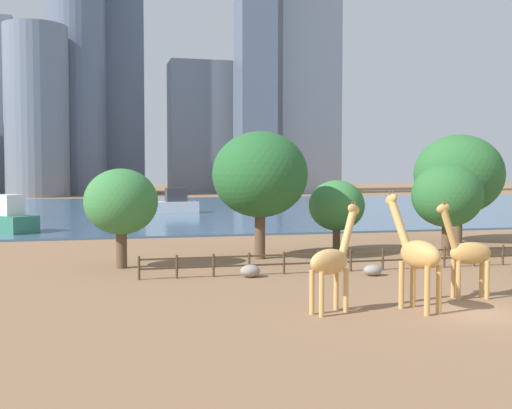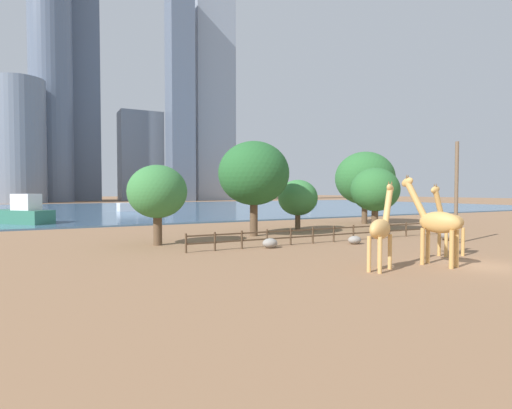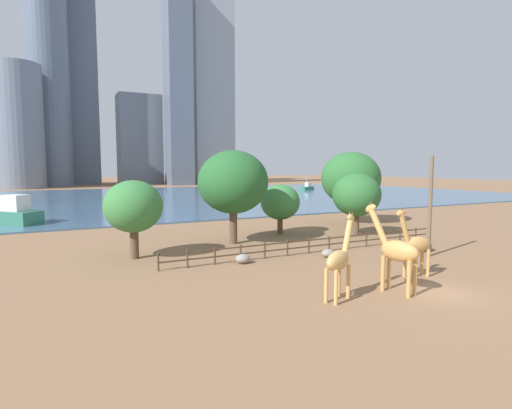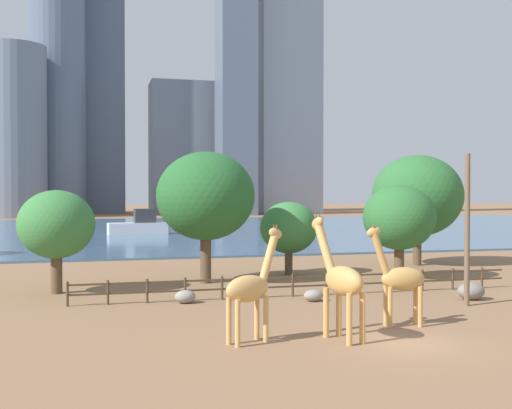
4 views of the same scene
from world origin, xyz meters
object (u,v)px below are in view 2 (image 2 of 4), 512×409
Objects in this scene: giraffe_tall at (450,222)px; tree_right_tall at (375,190)px; tree_left_large at (254,174)px; tree_left_small at (365,178)px; giraffe_young at (381,228)px; boat_tug at (22,213)px; boat_sailboat at (310,201)px; utility_pole at (456,193)px; tree_right_small at (157,192)px; boulder_small at (355,240)px; tree_center_broad at (298,198)px; boulder_near_fence at (270,243)px; boulder_by_pole at (448,234)px; boat_ferry at (140,205)px; giraffe_companion at (436,222)px.

tree_right_tall is (7.17, 13.86, 2.09)m from giraffe_tall.
tree_left_small is (18.48, 5.59, -0.03)m from tree_left_large.
giraffe_young is 43.83m from boat_tug.
boat_sailboat is at bearing 59.36° from tree_right_tall.
utility_pole reaches higher than giraffe_young.
giraffe_young is 0.59× the size of utility_pole.
tree_left_large is 9.64m from tree_right_small.
giraffe_tall is 15.74m from tree_right_tall.
utility_pole is 0.92× the size of tree_left_large.
tree_left_large is 30.38m from boat_tug.
boulder_small is at bearing 175.40° from boat_tug.
tree_right_small reaches higher than tree_center_broad.
boulder_small is (6.86, -1.19, -0.03)m from boulder_near_fence.
utility_pole is 7.10× the size of boulder_near_fence.
boulder_by_pole is at bearing -90.27° from tree_right_tall.
tree_left_large is at bearing 86.14° from boat_ferry.
utility_pole is 15.31m from boulder_near_fence.
tree_right_small is at bearing 93.73° from giraffe_young.
boat_ferry is (-19.07, 41.65, -4.28)m from tree_left_small.
utility_pole reaches higher than giraffe_tall.
giraffe_tall is 24.92m from tree_left_small.
tree_right_tall is (13.04, -1.76, -1.47)m from tree_left_large.
tree_center_broad is 33.03m from boat_tug.
giraffe_tall is 17.06m from tree_left_large.
giraffe_tall is 7.29m from giraffe_young.
tree_center_broad is (7.85, 19.60, 1.21)m from giraffe_young.
giraffe_tall is 0.90× the size of giraffe_companion.
giraffe_young reaches higher than boulder_small.
tree_center_broad is at bearing -25.11° from giraffe_companion.
utility_pole is at bearing -3.22° from giraffe_young.
tree_right_small reaches higher than boulder_near_fence.
boat_ferry is at bearing 88.04° from boulder_near_fence.
giraffe_young is 0.59× the size of boat_tug.
giraffe_companion is at bearing -101.85° from tree_center_broad.
giraffe_young is 14.06m from utility_pole.
tree_right_tall is 0.81× the size of boat_tug.
tree_right_tall is (6.48, -4.43, 0.83)m from tree_center_broad.
tree_center_broad reaches higher than giraffe_young.
boulder_near_fence is 0.73× the size of boulder_by_pole.
tree_center_broad is at bearing 43.65° from giraffe_young.
tree_left_large is 47.44m from boat_ferry.
utility_pole is 1.51× the size of tree_center_broad.
tree_left_small is (14.08, 14.10, 5.34)m from boulder_small.
boat_sailboat is (49.35, 75.46, 0.64)m from boulder_small.
boat_tug is at bearing -49.83° from giraffe_tall.
tree_left_small is 28.83m from tree_right_small.
utility_pole reaches higher than tree_right_tall.
tree_left_small is at bearing 15.44° from tree_right_small.
boat_sailboat is at bearing 61.92° from utility_pole.
tree_left_small is (11.92, 2.92, 2.28)m from tree_center_broad.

